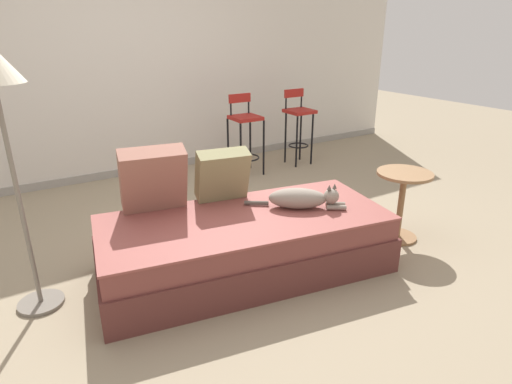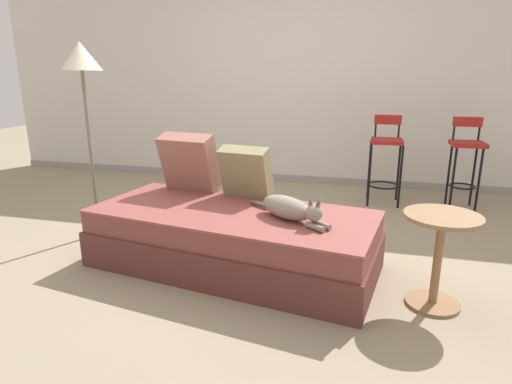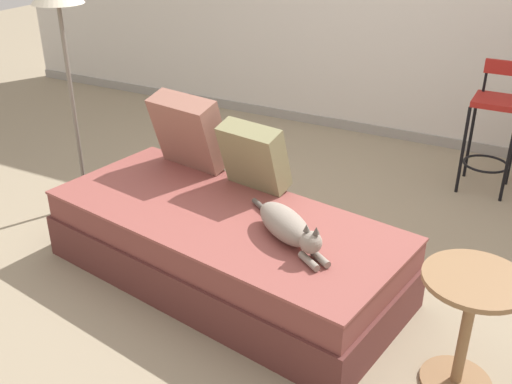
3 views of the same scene
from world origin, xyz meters
name	(u,v)px [view 3 (image 3 of 3)]	position (x,y,z in m)	size (l,w,h in m)	color
ground_plane	(257,245)	(0.00, 0.00, 0.00)	(16.00, 16.00, 0.00)	gray
wall_baseboard_trim	(368,129)	(0.00, 2.20, 0.04)	(8.00, 0.02, 0.09)	gray
couch	(224,246)	(0.00, -0.40, 0.22)	(2.15, 1.21, 0.43)	brown
throw_pillow_corner	(189,132)	(-0.49, 0.03, 0.67)	(0.49, 0.35, 0.48)	#936051
throw_pillow_middle	(254,156)	(0.01, -0.05, 0.63)	(0.42, 0.31, 0.41)	#847F56
cat	(288,226)	(0.43, -0.48, 0.50)	(0.63, 0.50, 0.19)	gray
bar_stool_near_window	(494,121)	(1.12, 1.52, 0.53)	(0.33, 0.33, 0.94)	black
side_table	(468,317)	(1.35, -0.62, 0.38)	(0.44, 0.44, 0.58)	olive
floor_lamp	(59,9)	(-1.33, -0.08, 1.35)	(0.32, 0.32, 1.61)	slate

